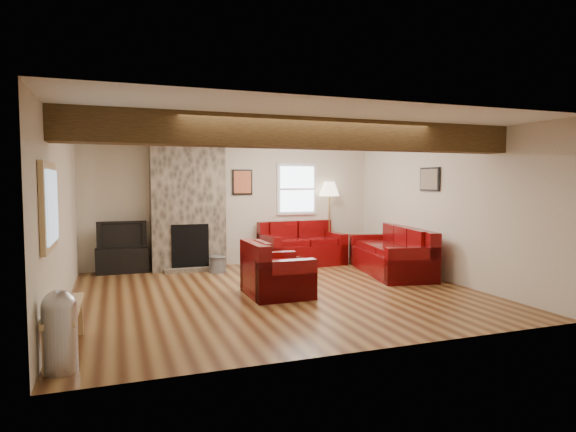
% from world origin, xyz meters
% --- Properties ---
extents(room, '(8.00, 8.00, 8.00)m').
position_xyz_m(room, '(0.00, 0.00, 1.25)').
color(room, '#4F2A15').
rests_on(room, ground).
extents(floor, '(6.00, 6.00, 0.00)m').
position_xyz_m(floor, '(0.00, 0.00, 0.00)').
color(floor, '#4F2A15').
rests_on(floor, ground).
extents(oak_beam, '(6.00, 0.36, 0.38)m').
position_xyz_m(oak_beam, '(0.00, -1.25, 2.31)').
color(oak_beam, black).
rests_on(oak_beam, room).
extents(chimney_breast, '(1.40, 0.67, 2.50)m').
position_xyz_m(chimney_breast, '(-1.00, 2.49, 1.22)').
color(chimney_breast, '#3A342C').
rests_on(chimney_breast, floor).
extents(back_window, '(0.90, 0.08, 1.10)m').
position_xyz_m(back_window, '(1.35, 2.71, 1.55)').
color(back_window, silver).
rests_on(back_window, room).
extents(hatch_window, '(0.08, 1.00, 0.90)m').
position_xyz_m(hatch_window, '(-2.96, -1.50, 1.45)').
color(hatch_window, tan).
rests_on(hatch_window, room).
extents(ceiling_dome, '(0.40, 0.40, 0.18)m').
position_xyz_m(ceiling_dome, '(0.90, 0.90, 2.44)').
color(ceiling_dome, white).
rests_on(ceiling_dome, room).
extents(artwork_back, '(0.42, 0.06, 0.52)m').
position_xyz_m(artwork_back, '(0.15, 2.71, 1.70)').
color(artwork_back, black).
rests_on(artwork_back, room).
extents(artwork_right, '(0.06, 0.55, 0.42)m').
position_xyz_m(artwork_right, '(2.96, 0.30, 1.75)').
color(artwork_right, black).
rests_on(artwork_right, room).
extents(sofa_three, '(1.32, 2.34, 0.85)m').
position_xyz_m(sofa_three, '(2.48, 0.79, 0.43)').
color(sofa_three, '#460507').
rests_on(sofa_three, floor).
extents(loveseat, '(1.71, 1.05, 0.88)m').
position_xyz_m(loveseat, '(1.28, 2.23, 0.44)').
color(loveseat, '#460507').
rests_on(loveseat, floor).
extents(armchair_red, '(0.89, 1.01, 0.81)m').
position_xyz_m(armchair_red, '(-0.06, -0.17, 0.41)').
color(armchair_red, '#460507').
rests_on(armchair_red, floor).
extents(coffee_table, '(0.81, 0.81, 0.42)m').
position_xyz_m(coffee_table, '(0.32, 0.65, 0.20)').
color(coffee_table, '#4D2C18').
rests_on(coffee_table, floor).
extents(tv_cabinet, '(0.94, 0.38, 0.47)m').
position_xyz_m(tv_cabinet, '(-2.22, 2.53, 0.24)').
color(tv_cabinet, black).
rests_on(tv_cabinet, floor).
extents(television, '(0.88, 0.12, 0.51)m').
position_xyz_m(television, '(-2.22, 2.53, 0.73)').
color(television, black).
rests_on(television, tv_cabinet).
extents(floor_lamp, '(0.44, 0.44, 1.71)m').
position_xyz_m(floor_lamp, '(2.04, 2.55, 1.46)').
color(floor_lamp, tan).
rests_on(floor_lamp, floor).
extents(pine_bench, '(0.29, 1.23, 0.46)m').
position_xyz_m(pine_bench, '(-2.83, -1.77, 0.23)').
color(pine_bench, tan).
rests_on(pine_bench, floor).
extents(pedal_bin, '(0.32, 0.32, 0.74)m').
position_xyz_m(pedal_bin, '(-2.82, -2.29, 0.37)').
color(pedal_bin, '#B2B3B8').
rests_on(pedal_bin, floor).
extents(coal_bucket, '(0.33, 0.33, 0.32)m').
position_xyz_m(coal_bucket, '(-0.53, 1.97, 0.16)').
color(coal_bucket, slate).
rests_on(coal_bucket, floor).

